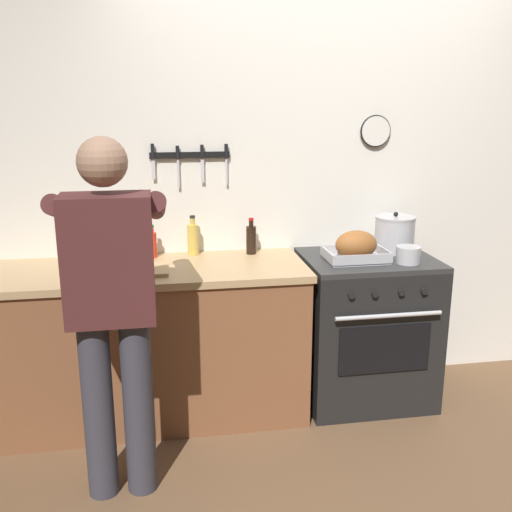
{
  "coord_description": "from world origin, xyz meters",
  "views": [
    {
      "loc": [
        -1.01,
        -2.21,
        1.8
      ],
      "look_at": [
        -0.48,
        0.85,
        0.98
      ],
      "focal_mm": 41.33,
      "sensor_mm": 36.0,
      "label": 1
    }
  ],
  "objects": [
    {
      "name": "wall_back",
      "position": [
        0.0,
        1.35,
        1.3
      ],
      "size": [
        6.0,
        0.13,
        2.6
      ],
      "color": "white",
      "rests_on": "ground"
    },
    {
      "name": "person_cook",
      "position": [
        -1.22,
        0.32,
        0.95
      ],
      "size": [
        0.51,
        0.63,
        1.66
      ],
      "rotation": [
        0.0,
        0.0,
        1.41
      ],
      "color": "#383842",
      "rests_on": "ground"
    },
    {
      "name": "bottle_cooking_oil",
      "position": [
        -0.8,
        1.22,
        1.0
      ],
      "size": [
        0.07,
        0.07,
        0.24
      ],
      "color": "gold",
      "rests_on": "counter_block"
    },
    {
      "name": "ground_plane",
      "position": [
        0.0,
        0.0,
        0.0
      ],
      "size": [
        8.0,
        8.0,
        0.0
      ],
      "primitive_type": "plane",
      "color": "brown"
    },
    {
      "name": "bottle_soy_sauce",
      "position": [
        -0.45,
        1.19,
        0.99
      ],
      "size": [
        0.06,
        0.06,
        0.22
      ],
      "color": "black",
      "rests_on": "counter_block"
    },
    {
      "name": "stove",
      "position": [
        0.22,
        0.99,
        0.45
      ],
      "size": [
        0.76,
        0.67,
        0.9
      ],
      "color": "black",
      "rests_on": "ground"
    },
    {
      "name": "bottle_dish_soap",
      "position": [
        -1.23,
        1.12,
        0.99
      ],
      "size": [
        0.07,
        0.07,
        0.22
      ],
      "color": "#338CCC",
      "rests_on": "counter_block"
    },
    {
      "name": "bottle_hot_sauce",
      "position": [
        -1.04,
        1.2,
        0.98
      ],
      "size": [
        0.05,
        0.05,
        0.2
      ],
      "color": "red",
      "rests_on": "counter_block"
    },
    {
      "name": "cutting_board",
      "position": [
        -1.14,
        0.9,
        0.91
      ],
      "size": [
        0.36,
        0.24,
        0.02
      ],
      "primitive_type": "cube",
      "color": "tan",
      "rests_on": "counter_block"
    },
    {
      "name": "counter_block",
      "position": [
        -1.2,
        0.99,
        0.45
      ],
      "size": [
        2.03,
        0.65,
        0.9
      ],
      "color": "brown",
      "rests_on": "ground"
    },
    {
      "name": "stock_pot",
      "position": [
        0.42,
        1.1,
        1.01
      ],
      "size": [
        0.24,
        0.24,
        0.25
      ],
      "color": "#B7B7BC",
      "rests_on": "stove"
    },
    {
      "name": "roasting_pan",
      "position": [
        0.12,
        0.93,
        0.98
      ],
      "size": [
        0.35,
        0.26,
        0.18
      ],
      "color": "#B7B7BC",
      "rests_on": "stove"
    },
    {
      "name": "saucepan",
      "position": [
        0.39,
        0.83,
        0.95
      ],
      "size": [
        0.14,
        0.14,
        0.1
      ],
      "color": "#B7B7BC",
      "rests_on": "stove"
    }
  ]
}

